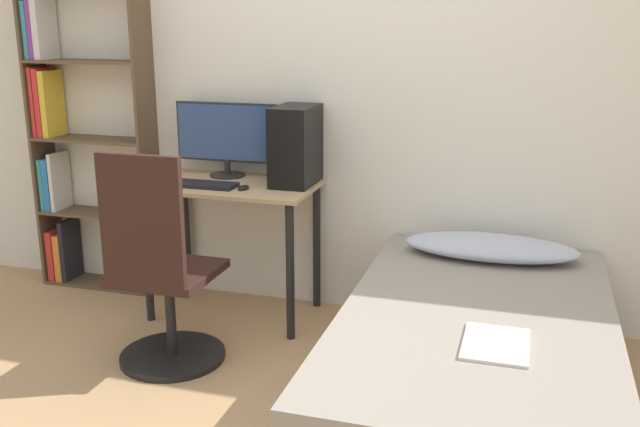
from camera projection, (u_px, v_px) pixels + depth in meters
name	position (u px, v px, depth m)	size (l,w,h in m)	color
wall_back	(342.00, 91.00, 3.90)	(8.00, 0.05, 2.50)	silver
desk	(233.00, 207.00, 3.93)	(0.93, 0.57, 0.76)	tan
bookshelf	(73.00, 141.00, 4.33)	(0.76, 0.22, 1.86)	brown
office_chair	(162.00, 286.00, 3.37)	(0.52, 0.52, 1.07)	black
bed	(475.00, 364.00, 3.00)	(1.14, 1.97, 0.46)	#4C3D2D
pillow	(491.00, 247.00, 3.59)	(0.86, 0.36, 0.11)	#B2B7C6
magazine	(496.00, 344.00, 2.63)	(0.24, 0.32, 0.01)	silver
monitor	(226.00, 136.00, 4.02)	(0.61, 0.20, 0.42)	black
keyboard	(203.00, 185.00, 3.82)	(0.36, 0.15, 0.02)	black
pc_tower	(296.00, 145.00, 3.83)	(0.21, 0.34, 0.42)	black
mouse	(243.00, 187.00, 3.76)	(0.06, 0.09, 0.02)	black
phone	(168.00, 178.00, 3.99)	(0.07, 0.14, 0.01)	black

